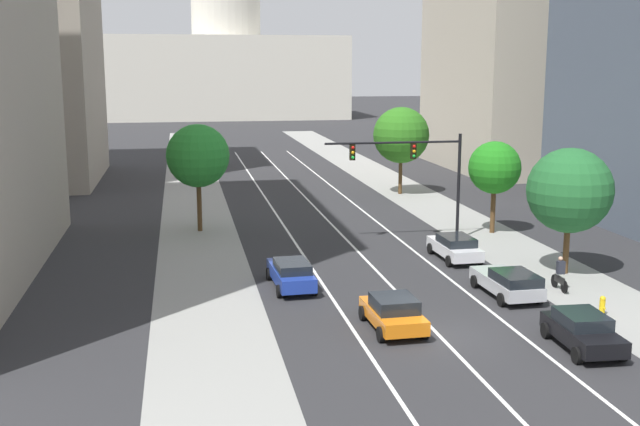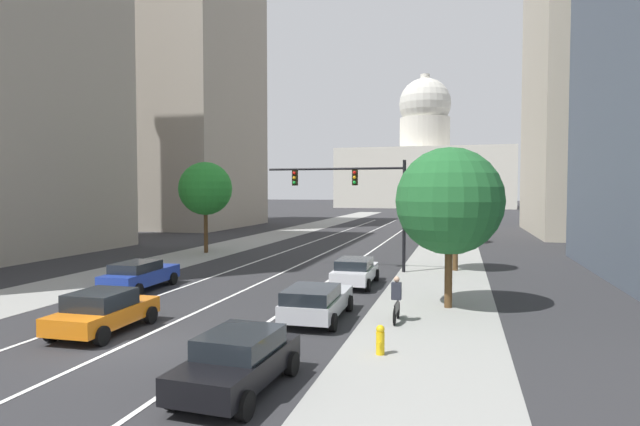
# 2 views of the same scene
# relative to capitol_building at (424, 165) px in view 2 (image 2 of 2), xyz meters

# --- Properties ---
(ground_plane) EXTENTS (400.00, 400.00, 0.00)m
(ground_plane) POSITION_rel_capitol_building_xyz_m (0.00, -96.55, -12.20)
(ground_plane) COLOR #2B2B2D
(sidewalk_left) EXTENTS (5.08, 130.00, 0.01)m
(sidewalk_left) POSITION_rel_capitol_building_xyz_m (-9.23, -101.55, -12.19)
(sidewalk_left) COLOR gray
(sidewalk_left) RESTS_ON ground
(sidewalk_right) EXTENTS (5.08, 130.00, 0.01)m
(sidewalk_right) POSITION_rel_capitol_building_xyz_m (9.23, -101.55, -12.19)
(sidewalk_right) COLOR gray
(sidewalk_right) RESTS_ON ground
(lane_stripe_left) EXTENTS (0.16, 90.00, 0.01)m
(lane_stripe_left) POSITION_rel_capitol_building_xyz_m (-3.35, -111.55, -12.19)
(lane_stripe_left) COLOR white
(lane_stripe_left) RESTS_ON ground
(lane_stripe_center) EXTENTS (0.16, 90.00, 0.01)m
(lane_stripe_center) POSITION_rel_capitol_building_xyz_m (0.00, -111.55, -12.19)
(lane_stripe_center) COLOR white
(lane_stripe_center) RESTS_ON ground
(lane_stripe_right) EXTENTS (0.16, 90.00, 0.01)m
(lane_stripe_right) POSITION_rel_capitol_building_xyz_m (3.35, -111.55, -12.19)
(lane_stripe_right) COLOR white
(lane_stripe_right) RESTS_ON ground
(office_tower_far_left) EXTENTS (19.68, 20.46, 38.29)m
(office_tower_far_left) POSITION_rel_capitol_building_xyz_m (-27.53, -87.71, 6.98)
(office_tower_far_left) COLOR #9E9384
(office_tower_far_left) RESTS_ON ground
(office_tower_far_right) EXTENTS (16.40, 22.48, 33.14)m
(office_tower_far_right) POSITION_rel_capitol_building_xyz_m (25.94, -87.27, 4.40)
(office_tower_far_right) COLOR #B7AD99
(office_tower_far_right) RESTS_ON ground
(capitol_building) EXTENTS (48.29, 22.84, 38.01)m
(capitol_building) POSITION_rel_capitol_building_xyz_m (0.00, 0.00, 0.00)
(capitol_building) COLOR beige
(capitol_building) RESTS_ON ground
(car_blue) EXTENTS (2.09, 4.78, 1.44)m
(car_blue) POSITION_rel_capitol_building_xyz_m (-5.02, -128.64, -11.44)
(car_blue) COLOR #1E389E
(car_blue) RESTS_ON ground
(car_orange) EXTENTS (2.19, 4.16, 1.47)m
(car_orange) POSITION_rel_capitol_building_xyz_m (-1.67, -135.56, -11.44)
(car_orange) COLOR orange
(car_orange) RESTS_ON ground
(car_black) EXTENTS (2.15, 4.18, 1.45)m
(car_black) POSITION_rel_capitol_building_xyz_m (5.02, -139.08, -11.44)
(car_black) COLOR black
(car_black) RESTS_ON ground
(car_white) EXTENTS (2.08, 4.54, 1.42)m
(car_white) POSITION_rel_capitol_building_xyz_m (5.02, -124.61, -11.44)
(car_white) COLOR silver
(car_white) RESTS_ON ground
(car_silver) EXTENTS (2.19, 4.65, 1.40)m
(car_silver) POSITION_rel_capitol_building_xyz_m (5.03, -132.03, -11.45)
(car_silver) COLOR #B2B5BA
(car_silver) RESTS_ON ground
(traffic_signal_mast) EXTENTS (8.71, 0.39, 6.76)m
(traffic_signal_mast) POSITION_rel_capitol_building_xyz_m (4.24, -119.59, -7.30)
(traffic_signal_mast) COLOR black
(traffic_signal_mast) RESTS_ON ground
(fire_hydrant) EXTENTS (0.26, 0.35, 0.91)m
(fire_hydrant) POSITION_rel_capitol_building_xyz_m (7.99, -135.42, -11.74)
(fire_hydrant) COLOR yellow
(fire_hydrant) RESTS_ON ground
(cyclist) EXTENTS (0.36, 1.70, 1.72)m
(cyclist) POSITION_rel_capitol_building_xyz_m (7.99, -131.43, -11.35)
(cyclist) COLOR black
(cyclist) RESTS_ON ground
(street_tree_mid_right) EXTENTS (4.49, 4.49, 6.75)m
(street_tree_mid_right) POSITION_rel_capitol_building_xyz_m (9.80, -128.50, -7.71)
(street_tree_mid_right) COLOR #51381E
(street_tree_mid_right) RESTS_ON ground
(street_tree_near_right) EXTENTS (4.78, 4.78, 7.47)m
(street_tree_near_right) POSITION_rel_capitol_building_xyz_m (8.35, -101.75, -7.13)
(street_tree_near_right) COLOR #51381E
(street_tree_near_right) RESTS_ON ground
(street_tree_far_right) EXTENTS (3.45, 3.45, 6.09)m
(street_tree_far_right) POSITION_rel_capitol_building_xyz_m (9.98, -118.11, -7.85)
(street_tree_far_right) COLOR #51381E
(street_tree_far_right) RESTS_ON ground
(street_tree_mid_left) EXTENTS (4.18, 4.18, 7.17)m
(street_tree_mid_left) POSITION_rel_capitol_building_xyz_m (-9.12, -114.08, -7.14)
(street_tree_mid_left) COLOR #51381E
(street_tree_mid_left) RESTS_ON ground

